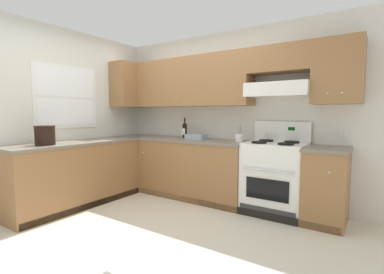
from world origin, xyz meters
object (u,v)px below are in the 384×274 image
Objects in this scene: wine_bottle at (185,129)px; paper_towel_roll at (240,138)px; stove at (275,177)px; bucket at (45,135)px; bowl at (196,137)px.

wine_bottle reaches higher than paper_towel_roll.
stove is 1.62m from wine_bottle.
stove reaches higher than bucket.
wine_bottle is 1.13× the size of bowl.
bowl is 1.23× the size of bucket.
paper_towel_roll is (0.74, -0.01, 0.03)m from bowl.
wine_bottle is 1.38× the size of bucket.
bucket is 2.56m from paper_towel_roll.
wine_bottle is (-1.51, 0.10, 0.57)m from stove.
paper_towel_roll is at bearing 42.75° from bucket.
stove is 3.46× the size of wine_bottle.
stove is 1.34m from bowl.
stove is 3.00m from bucket.
stove is 3.89× the size of bowl.
stove is at bearing -3.95° from paper_towel_roll.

